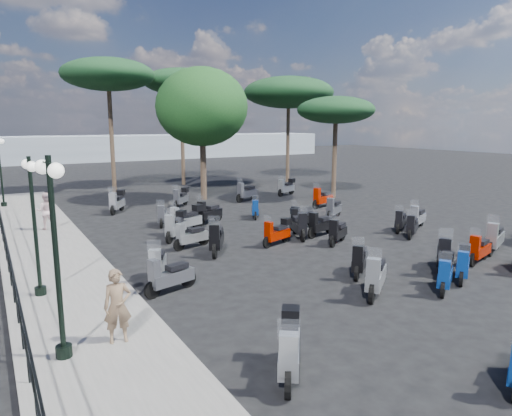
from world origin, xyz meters
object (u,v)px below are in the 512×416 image
scooter_7 (376,277)px  broadleaf_tree (202,107)px  pine_0 (181,82)px  scooter_10 (209,213)px  scooter_32 (302,219)px  pine_2 (108,75)px  pine_3 (336,110)px  scooter_22 (334,209)px  scooter_4 (186,219)px  scooter_21 (299,225)px  scooter_11 (117,202)px  scooter_19 (444,255)px  scooter_25 (495,239)px  scooter_30 (463,265)px  scooter_28 (322,198)px  scooter_16 (255,210)px  lamp_post_2 (0,167)px  scooter_0 (289,349)px  scooter_14 (277,233)px  scooter_2 (158,266)px  scooter_26 (401,222)px  scooter_3 (176,227)px  scooter_31 (412,227)px  scooter_17 (181,198)px  scooter_24 (479,250)px  pine_1 (289,93)px  scooter_9 (191,237)px  scooter_12 (445,274)px  lamp_post_0 (55,246)px  scooter_29 (286,187)px  pedestrian_far (46,211)px  scooter_15 (321,225)px  woman (118,306)px  scooter_13 (360,261)px  scooter_20 (338,232)px  scooter_5 (162,216)px  scooter_23 (246,193)px  lamp_post_1 (34,218)px  scooter_27 (417,218)px  scooter_1 (169,277)px  scooter_8 (217,239)px

scooter_7 → broadleaf_tree: 17.53m
pine_0 → scooter_10: bearing=-107.1°
scooter_32 → pine_2: size_ratio=0.19×
pine_3 → scooter_22: bearing=-130.1°
scooter_4 → scooter_21: size_ratio=1.04×
scooter_4 → scooter_11: 5.96m
scooter_32 → scooter_19: bearing=168.8°
scooter_25 → scooter_30: bearing=87.5°
scooter_11 → scooter_28: scooter_28 is taller
scooter_16 → lamp_post_2: bearing=-12.5°
scooter_0 → scooter_14: scooter_0 is taller
scooter_28 → scooter_2: bearing=103.2°
scooter_0 → scooter_26: scooter_0 is taller
scooter_32 → pine_0: (1.01, 16.20, 6.95)m
scooter_3 → scooter_31: size_ratio=1.03×
scooter_17 → scooter_2: bearing=111.1°
scooter_24 → pine_1: pine_1 is taller
scooter_25 → scooter_9: bearing=34.2°
scooter_4 → scooter_21: 4.72m
scooter_3 → scooter_9: bearing=133.7°
scooter_9 → pine_1: bearing=-59.1°
scooter_25 → broadleaf_tree: bearing=-7.6°
scooter_21 → scooter_12: bearing=112.0°
lamp_post_0 → lamp_post_2: 18.78m
pine_2 → scooter_29: bearing=-36.8°
pedestrian_far → scooter_22: (12.20, -3.85, -0.46)m
lamp_post_0 → scooter_31: bearing=6.0°
scooter_15 → scooter_25: size_ratio=0.93×
scooter_10 → scooter_11: scooter_11 is taller
lamp_post_0 → woman: size_ratio=2.52×
scooter_13 → pine_0: bearing=-47.6°
scooter_17 → scooter_13: bearing=137.3°
scooter_0 → pine_1: size_ratio=0.19×
scooter_16 → scooter_28: (4.56, 0.53, 0.08)m
scooter_25 → broadleaf_tree: 17.04m
scooter_11 → scooter_17: size_ratio=1.22×
scooter_20 → scooter_32: 2.73m
scooter_28 → scooter_32: (-3.98, -3.57, -0.04)m
scooter_5 → scooter_23: scooter_23 is taller
broadleaf_tree → scooter_20: bearing=-89.6°
lamp_post_1 → scooter_15: 10.78m
scooter_27 → pine_0: 20.23m
scooter_1 → scooter_24: 9.98m
scooter_19 → scooter_16: bearing=-32.2°
scooter_15 → broadleaf_tree: size_ratio=0.21×
scooter_16 → scooter_17: scooter_17 is taller
lamp_post_1 → scooter_28: size_ratio=2.03×
scooter_32 → scooter_15: bearing=160.5°
scooter_0 → scooter_8: scooter_8 is taller
scooter_8 → scooter_32: size_ratio=1.00×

